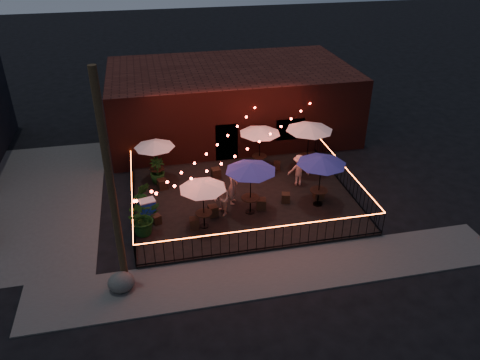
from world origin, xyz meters
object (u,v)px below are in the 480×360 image
at_px(cafe_table_2, 251,168).
at_px(boulder, 121,282).
at_px(cafe_table_5, 309,127).
at_px(cooler, 148,209).
at_px(utility_pole, 111,188).
at_px(cafe_table_4, 322,161).
at_px(cafe_table_3, 260,131).
at_px(cafe_table_0, 203,186).
at_px(cafe_table_1, 154,145).

height_order(cafe_table_2, boulder, cafe_table_2).
xyz_separation_m(cafe_table_5, cooler, (-8.20, -2.76, -1.92)).
bearing_deg(cooler, utility_pole, -118.73).
bearing_deg(cafe_table_5, cafe_table_2, -139.02).
height_order(cooler, boulder, cooler).
relative_size(cafe_table_4, boulder, 2.70).
height_order(cafe_table_3, cafe_table_5, cafe_table_5).
distance_m(cafe_table_4, cooler, 7.82).
distance_m(cafe_table_4, cafe_table_5, 3.34).
relative_size(cafe_table_3, boulder, 2.75).
height_order(cafe_table_2, cafe_table_4, cafe_table_2).
bearing_deg(cafe_table_3, utility_pole, -133.28).
distance_m(utility_pole, cafe_table_0, 4.64).
bearing_deg(utility_pole, cafe_table_3, 46.72).
xyz_separation_m(utility_pole, boulder, (-0.13, -0.38, -3.64)).
height_order(cafe_table_5, boulder, cafe_table_5).
bearing_deg(cafe_table_2, cafe_table_4, -0.41).
height_order(utility_pole, cafe_table_5, utility_pole).
bearing_deg(cafe_table_5, cafe_table_4, -100.34).
relative_size(utility_pole, cafe_table_5, 3.07).
bearing_deg(boulder, cooler, 75.08).
xyz_separation_m(cafe_table_2, cafe_table_4, (3.16, -0.02, -0.01)).
height_order(cafe_table_2, cafe_table_5, cafe_table_5).
distance_m(utility_pole, cafe_table_1, 7.49).
xyz_separation_m(utility_pole, cooler, (1.00, 3.84, -3.39)).
bearing_deg(cafe_table_5, cafe_table_0, -146.49).
bearing_deg(cafe_table_2, cooler, 173.54).
relative_size(cafe_table_4, cafe_table_5, 0.96).
height_order(utility_pole, cafe_table_4, utility_pole).
bearing_deg(cafe_table_4, cafe_table_1, 151.81).
height_order(cafe_table_0, boulder, cafe_table_0).
height_order(cafe_table_0, cafe_table_5, cafe_table_5).
xyz_separation_m(cafe_table_0, boulder, (-3.42, -3.07, -1.78)).
bearing_deg(cooler, cafe_table_0, -40.85).
bearing_deg(cafe_table_1, utility_pole, -102.75).
distance_m(cafe_table_2, cafe_table_5, 4.98).
bearing_deg(cafe_table_0, utility_pole, -140.73).
distance_m(cafe_table_0, cooler, 2.99).
distance_m(utility_pole, cooler, 5.22).
relative_size(cafe_table_2, cooler, 2.71).
distance_m(cafe_table_1, cafe_table_4, 7.95).
height_order(utility_pole, cafe_table_0, utility_pole).
distance_m(cafe_table_3, boulder, 10.53).
bearing_deg(utility_pole, cooler, 75.41).
xyz_separation_m(cafe_table_0, cafe_table_3, (3.56, 4.58, 0.14)).
bearing_deg(cooler, cafe_table_1, 65.32).
xyz_separation_m(cafe_table_3, boulder, (-6.97, -7.65, -1.91)).
bearing_deg(utility_pole, cafe_table_5, 35.67).
bearing_deg(cafe_table_2, cafe_table_5, 40.98).
xyz_separation_m(cafe_table_1, boulder, (-1.73, -7.45, -1.76)).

